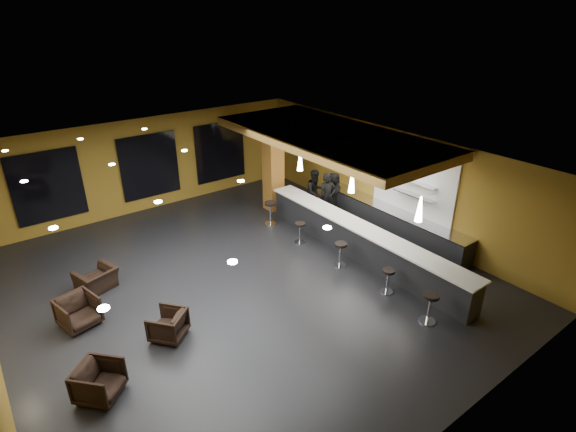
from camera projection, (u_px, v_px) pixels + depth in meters
floor at (243, 282)px, 12.85m from camera, size 12.00×13.00×0.10m
ceiling at (237, 163)px, 11.32m from camera, size 12.00×13.00×0.10m
wall_back at (148, 164)px, 16.81m from camera, size 12.00×0.10×3.50m
wall_front at (449, 369)px, 7.36m from camera, size 12.00×0.10×3.50m
wall_right at (391, 179)px, 15.38m from camera, size 0.10×13.00×3.50m
wood_soffit at (329, 136)px, 14.30m from camera, size 3.60×8.00×0.28m
window_left at (48, 187)px, 14.85m from camera, size 2.20×0.06×2.40m
window_center at (150, 166)px, 16.76m from camera, size 2.20×0.06×2.40m
window_right at (220, 152)px, 18.39m from camera, size 2.20×0.06×2.40m
tile_backsplash at (414, 181)px, 14.51m from camera, size 0.06×3.20×2.40m
bar_counter at (360, 242)px, 13.89m from camera, size 0.60×8.00×1.00m
bar_top at (361, 227)px, 13.66m from camera, size 0.78×8.10×0.05m
prep_counter at (390, 222)px, 15.37m from camera, size 0.70×6.00×0.86m
prep_top at (392, 209)px, 15.17m from camera, size 0.72×6.00×0.03m
wall_shelf_lower at (414, 195)px, 14.46m from camera, size 0.30×1.50×0.03m
wall_shelf_upper at (416, 182)px, 14.26m from camera, size 0.30×1.50×0.03m
column at (273, 165)px, 16.67m from camera, size 0.60×0.60×3.50m
pendant_0 at (420, 209)px, 11.65m from camera, size 0.20×0.20×0.70m
pendant_1 at (352, 182)px, 13.46m from camera, size 0.20×0.20×0.70m
pendant_2 at (300, 161)px, 15.26m from camera, size 0.20×0.20×0.70m
staff_a at (327, 197)px, 16.15m from camera, size 0.75×0.62×1.78m
staff_b at (315, 192)px, 16.72m from camera, size 0.90×0.75×1.70m
staff_c at (333, 193)px, 16.79m from camera, size 0.88×0.71×1.57m
armchair_a at (99, 381)px, 8.92m from camera, size 1.14×1.15×0.75m
armchair_b at (168, 325)px, 10.53m from camera, size 1.08×1.08×0.71m
armchair_c at (78, 312)px, 10.91m from camera, size 1.02×1.04×0.79m
armchair_d at (97, 279)px, 12.34m from camera, size 1.18×1.10×0.63m
bar_stool_0 at (430, 304)px, 10.96m from camera, size 0.41×0.41×0.82m
bar_stool_1 at (388, 278)px, 12.14m from camera, size 0.36×0.36×0.71m
bar_stool_2 at (340, 252)px, 13.37m from camera, size 0.39×0.39×0.77m
bar_stool_3 at (300, 230)px, 14.71m from camera, size 0.36×0.36×0.72m
bar_stool_4 at (270, 210)px, 15.94m from camera, size 0.43×0.43×0.85m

